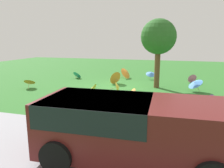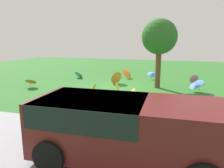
{
  "view_description": "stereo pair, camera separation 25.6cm",
  "coord_description": "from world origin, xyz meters",
  "px_view_note": "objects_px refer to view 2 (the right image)",
  "views": [
    {
      "loc": [
        -3.44,
        12.56,
        2.92
      ],
      "look_at": [
        -0.25,
        1.72,
        0.6
      ],
      "focal_mm": 34.14,
      "sensor_mm": 36.0,
      "label": 1
    },
    {
      "loc": [
        -3.69,
        12.49,
        2.92
      ],
      "look_at": [
        -0.25,
        1.72,
        0.6
      ],
      "focal_mm": 34.14,
      "sensor_mm": 36.0,
      "label": 2
    }
  ],
  "objects_px": {
    "van_dark": "(122,125)",
    "shade_tree": "(159,37)",
    "parasol_teal_1": "(79,74)",
    "parasol_pink_0": "(194,78)",
    "parasol_pink_1": "(162,95)",
    "parasol_yellow_2": "(118,87)",
    "parasol_blue_2": "(152,74)",
    "parasol_orange_1": "(31,81)",
    "parasol_orange_4": "(116,77)",
    "parasol_orange_0": "(128,73)",
    "parasol_yellow_0": "(91,90)",
    "parasol_purple_1": "(214,102)",
    "parasol_orange_3": "(131,93)",
    "park_bench": "(150,103)",
    "parasol_blue_1": "(196,83)"
  },
  "relations": [
    {
      "from": "parasol_yellow_0",
      "to": "van_dark",
      "type": "bearing_deg",
      "value": 120.19
    },
    {
      "from": "van_dark",
      "to": "parasol_purple_1",
      "type": "distance_m",
      "value": 5.72
    },
    {
      "from": "parasol_orange_3",
      "to": "parasol_purple_1",
      "type": "bearing_deg",
      "value": 170.33
    },
    {
      "from": "parasol_pink_1",
      "to": "parasol_blue_2",
      "type": "bearing_deg",
      "value": -78.18
    },
    {
      "from": "shade_tree",
      "to": "parasol_blue_2",
      "type": "bearing_deg",
      "value": -76.59
    },
    {
      "from": "parasol_pink_1",
      "to": "parasol_blue_1",
      "type": "xyz_separation_m",
      "value": [
        -1.66,
        -2.51,
        0.19
      ]
    },
    {
      "from": "parasol_yellow_2",
      "to": "parasol_orange_3",
      "type": "distance_m",
      "value": 1.39
    },
    {
      "from": "van_dark",
      "to": "parasol_orange_0",
      "type": "distance_m",
      "value": 11.62
    },
    {
      "from": "parasol_yellow_2",
      "to": "parasol_orange_3",
      "type": "bearing_deg",
      "value": 134.76
    },
    {
      "from": "parasol_orange_1",
      "to": "parasol_yellow_2",
      "type": "height_order",
      "value": "parasol_orange_1"
    },
    {
      "from": "parasol_orange_1",
      "to": "parasol_pink_1",
      "type": "relative_size",
      "value": 1.08
    },
    {
      "from": "parasol_orange_4",
      "to": "parasol_yellow_2",
      "type": "bearing_deg",
      "value": 109.93
    },
    {
      "from": "parasol_teal_1",
      "to": "parasol_yellow_0",
      "type": "bearing_deg",
      "value": 122.43
    },
    {
      "from": "parasol_blue_1",
      "to": "parasol_teal_1",
      "type": "relative_size",
      "value": 1.32
    },
    {
      "from": "parasol_orange_0",
      "to": "parasol_yellow_2",
      "type": "height_order",
      "value": "parasol_orange_0"
    },
    {
      "from": "van_dark",
      "to": "shade_tree",
      "type": "bearing_deg",
      "value": -89.94
    },
    {
      "from": "parasol_orange_0",
      "to": "parasol_orange_3",
      "type": "distance_m",
      "value": 5.9
    },
    {
      "from": "parasol_teal_1",
      "to": "parasol_pink_0",
      "type": "bearing_deg",
      "value": -175.85
    },
    {
      "from": "parasol_orange_1",
      "to": "parasol_purple_1",
      "type": "bearing_deg",
      "value": 173.23
    },
    {
      "from": "parasol_yellow_2",
      "to": "parasol_blue_2",
      "type": "height_order",
      "value": "parasol_blue_2"
    },
    {
      "from": "parasol_orange_3",
      "to": "shade_tree",
      "type": "bearing_deg",
      "value": -108.75
    },
    {
      "from": "parasol_orange_4",
      "to": "parasol_teal_1",
      "type": "xyz_separation_m",
      "value": [
        3.43,
        -1.35,
        -0.14
      ]
    },
    {
      "from": "parasol_pink_0",
      "to": "parasol_orange_1",
      "type": "height_order",
      "value": "parasol_orange_1"
    },
    {
      "from": "shade_tree",
      "to": "parasol_pink_1",
      "type": "xyz_separation_m",
      "value": [
        -0.55,
        3.02,
        -2.77
      ]
    },
    {
      "from": "parasol_pink_0",
      "to": "parasol_orange_4",
      "type": "bearing_deg",
      "value": 21.17
    },
    {
      "from": "parasol_yellow_0",
      "to": "parasol_yellow_2",
      "type": "height_order",
      "value": "parasol_yellow_0"
    },
    {
      "from": "parasol_pink_1",
      "to": "van_dark",
      "type": "bearing_deg",
      "value": 84.44
    },
    {
      "from": "shade_tree",
      "to": "parasol_teal_1",
      "type": "height_order",
      "value": "shade_tree"
    },
    {
      "from": "parasol_yellow_2",
      "to": "parasol_orange_4",
      "type": "distance_m",
      "value": 2.53
    },
    {
      "from": "parasol_pink_0",
      "to": "parasol_blue_2",
      "type": "xyz_separation_m",
      "value": [
        2.91,
        -0.43,
        0.13
      ]
    },
    {
      "from": "parasol_blue_2",
      "to": "parasol_orange_3",
      "type": "relative_size",
      "value": 1.44
    },
    {
      "from": "parasol_yellow_0",
      "to": "parasol_teal_1",
      "type": "relative_size",
      "value": 0.94
    },
    {
      "from": "parasol_orange_1",
      "to": "park_bench",
      "type": "bearing_deg",
      "value": 160.72
    },
    {
      "from": "park_bench",
      "to": "shade_tree",
      "type": "bearing_deg",
      "value": -87.5
    },
    {
      "from": "parasol_purple_1",
      "to": "parasol_orange_1",
      "type": "bearing_deg",
      "value": -6.77
    },
    {
      "from": "park_bench",
      "to": "parasol_orange_0",
      "type": "xyz_separation_m",
      "value": [
        2.78,
        -7.83,
        -0.03
      ]
    },
    {
      "from": "parasol_orange_1",
      "to": "shade_tree",
      "type": "bearing_deg",
      "value": -162.49
    },
    {
      "from": "parasol_orange_0",
      "to": "parasol_teal_1",
      "type": "height_order",
      "value": "parasol_orange_0"
    },
    {
      "from": "parasol_blue_1",
      "to": "parasol_blue_2",
      "type": "relative_size",
      "value": 1.18
    },
    {
      "from": "shade_tree",
      "to": "parasol_blue_2",
      "type": "height_order",
      "value": "shade_tree"
    },
    {
      "from": "park_bench",
      "to": "parasol_pink_0",
      "type": "relative_size",
      "value": 2.24
    },
    {
      "from": "park_bench",
      "to": "van_dark",
      "type": "bearing_deg",
      "value": 86.47
    },
    {
      "from": "parasol_orange_0",
      "to": "parasol_orange_4",
      "type": "relative_size",
      "value": 1.16
    },
    {
      "from": "parasol_orange_1",
      "to": "parasol_orange_3",
      "type": "height_order",
      "value": "parasol_orange_1"
    },
    {
      "from": "parasol_blue_2",
      "to": "shade_tree",
      "type": "bearing_deg",
      "value": 103.41
    },
    {
      "from": "parasol_yellow_2",
      "to": "parasol_blue_2",
      "type": "relative_size",
      "value": 0.71
    },
    {
      "from": "parasol_pink_0",
      "to": "parasol_pink_1",
      "type": "xyz_separation_m",
      "value": [
        1.69,
        5.38,
        -0.0
      ]
    },
    {
      "from": "parasol_orange_1",
      "to": "parasol_purple_1",
      "type": "distance_m",
      "value": 10.38
    },
    {
      "from": "parasol_yellow_2",
      "to": "parasol_blue_2",
      "type": "bearing_deg",
      "value": -105.43
    },
    {
      "from": "parasol_purple_1",
      "to": "parasol_blue_2",
      "type": "bearing_deg",
      "value": -61.93
    }
  ]
}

